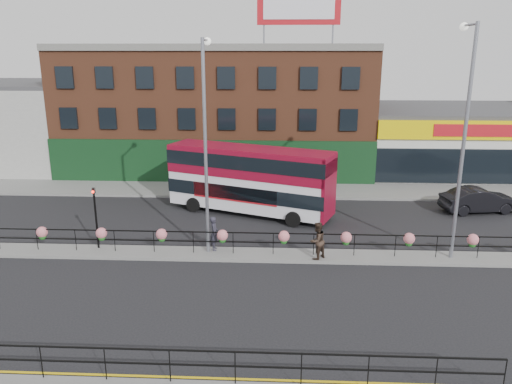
{
  "coord_description": "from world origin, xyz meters",
  "views": [
    {
      "loc": [
        1.26,
        -23.1,
        9.97
      ],
      "look_at": [
        0.0,
        3.0,
        2.5
      ],
      "focal_mm": 35.0,
      "sensor_mm": 36.0,
      "label": 1
    }
  ],
  "objects_px": {
    "pedestrian_b": "(317,241)",
    "lamp_column_west": "(206,129)",
    "double_decker_bus": "(250,174)",
    "pedestrian_a": "(214,233)",
    "lamp_column_east": "(464,123)",
    "car": "(479,200)"
  },
  "relations": [
    {
      "from": "pedestrian_b",
      "to": "lamp_column_west",
      "type": "bearing_deg",
      "value": -52.74
    },
    {
      "from": "double_decker_bus",
      "to": "pedestrian_a",
      "type": "relative_size",
      "value": 6.03
    },
    {
      "from": "pedestrian_a",
      "to": "lamp_column_east",
      "type": "relative_size",
      "value": 0.16
    },
    {
      "from": "car",
      "to": "lamp_column_east",
      "type": "bearing_deg",
      "value": 140.53
    },
    {
      "from": "pedestrian_a",
      "to": "pedestrian_b",
      "type": "height_order",
      "value": "pedestrian_b"
    },
    {
      "from": "pedestrian_a",
      "to": "lamp_column_east",
      "type": "height_order",
      "value": "lamp_column_east"
    },
    {
      "from": "double_decker_bus",
      "to": "lamp_column_west",
      "type": "relative_size",
      "value": 1.02
    },
    {
      "from": "double_decker_bus",
      "to": "car",
      "type": "distance_m",
      "value": 14.66
    },
    {
      "from": "pedestrian_a",
      "to": "lamp_column_east",
      "type": "distance_m",
      "value": 13.03
    },
    {
      "from": "double_decker_bus",
      "to": "pedestrian_b",
      "type": "height_order",
      "value": "double_decker_bus"
    },
    {
      "from": "car",
      "to": "lamp_column_west",
      "type": "bearing_deg",
      "value": 104.33
    },
    {
      "from": "pedestrian_a",
      "to": "pedestrian_b",
      "type": "xyz_separation_m",
      "value": [
        5.13,
        -0.9,
        0.05
      ]
    },
    {
      "from": "double_decker_bus",
      "to": "pedestrian_a",
      "type": "bearing_deg",
      "value": -102.87
    },
    {
      "from": "pedestrian_a",
      "to": "lamp_column_east",
      "type": "xyz_separation_m",
      "value": [
        11.73,
        -0.12,
        5.67
      ]
    },
    {
      "from": "lamp_column_west",
      "to": "lamp_column_east",
      "type": "height_order",
      "value": "lamp_column_east"
    },
    {
      "from": "lamp_column_east",
      "to": "lamp_column_west",
      "type": "bearing_deg",
      "value": 179.39
    },
    {
      "from": "car",
      "to": "double_decker_bus",
      "type": "bearing_deg",
      "value": 84.01
    },
    {
      "from": "lamp_column_east",
      "to": "pedestrian_a",
      "type": "bearing_deg",
      "value": 179.41
    },
    {
      "from": "pedestrian_b",
      "to": "car",
      "type": "bearing_deg",
      "value": 174.13
    },
    {
      "from": "pedestrian_a",
      "to": "pedestrian_b",
      "type": "distance_m",
      "value": 5.21
    },
    {
      "from": "lamp_column_west",
      "to": "lamp_column_east",
      "type": "bearing_deg",
      "value": -0.61
    },
    {
      "from": "car",
      "to": "lamp_column_east",
      "type": "xyz_separation_m",
      "value": [
        -4.22,
        -7.49,
        5.91
      ]
    }
  ]
}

